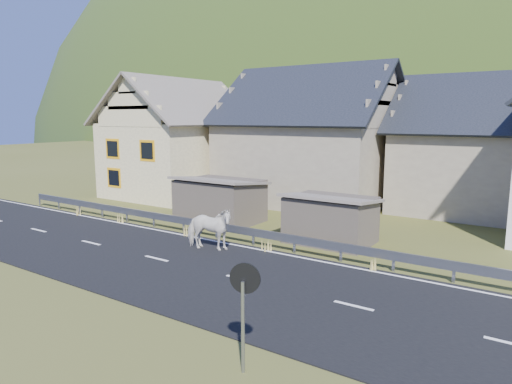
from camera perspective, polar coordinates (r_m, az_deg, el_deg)
The scene contains 12 objects.
ground at distance 18.15m, azimuth -12.31°, elevation -8.25°, with size 160.00×160.00×0.00m, color #444819.
road at distance 18.14m, azimuth -12.31°, elevation -8.19°, with size 60.00×7.00×0.04m, color black.
lane_markings at distance 18.13m, azimuth -12.31°, elevation -8.12°, with size 60.00×6.60×0.01m, color silver.
guardrail at distance 20.61m, azimuth -4.97°, elevation -4.32°, with size 28.10×0.09×0.75m.
shed_left at distance 23.87m, azimuth -4.50°, elevation -1.11°, with size 4.30×3.30×2.40m, color brown.
shed_right at distance 20.13m, azimuth 9.31°, elevation -3.46°, with size 3.80×2.90×2.20m, color brown.
house_cream at distance 32.90m, azimuth -9.64°, elevation 7.36°, with size 7.80×9.80×8.30m.
house_stone_a at distance 30.15m, azimuth 7.09°, elevation 7.77°, with size 10.80×9.80×8.90m.
house_stone_b at distance 29.15m, azimuth 26.88°, elevation 6.01°, with size 9.80×8.80×8.10m.
conifer_patch at distance 139.39m, azimuth 4.87°, elevation 9.54°, with size 76.00×50.00×28.00m, color black.
horse at distance 18.73m, azimuth -5.92°, elevation -4.56°, with size 2.12×0.97×1.79m, color silver.
traffic_mirror at distance 9.81m, azimuth -1.43°, elevation -12.46°, with size 0.65×0.28×2.42m.
Camera 1 is at (12.58, -11.91, 5.42)m, focal length 32.00 mm.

